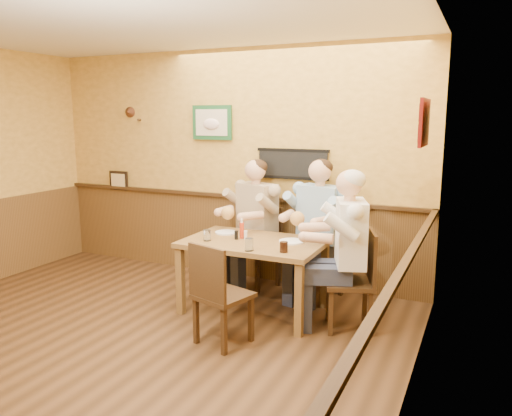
{
  "coord_description": "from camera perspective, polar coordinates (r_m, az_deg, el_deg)",
  "views": [
    {
      "loc": [
        2.91,
        -2.96,
        2.0
      ],
      "look_at": [
        0.87,
        1.45,
        1.1
      ],
      "focal_mm": 35.0,
      "sensor_mm": 36.0,
      "label": 1
    }
  ],
  "objects": [
    {
      "name": "room",
      "position": [
        4.2,
        -16.7,
        5.77
      ],
      "size": [
        5.02,
        5.03,
        2.81
      ],
      "color": "#372210",
      "rests_on": "ground"
    },
    {
      "name": "dining_table",
      "position": [
        5.11,
        -0.27,
        -4.74
      ],
      "size": [
        1.4,
        0.9,
        0.75
      ],
      "color": "brown",
      "rests_on": "ground"
    },
    {
      "name": "chair_back_left",
      "position": [
        5.9,
        0.12,
        -4.51
      ],
      "size": [
        0.56,
        0.56,
        0.95
      ],
      "primitive_type": null,
      "rotation": [
        0.0,
        0.0,
        -0.34
      ],
      "color": "#3E2813",
      "rests_on": "ground"
    },
    {
      "name": "chair_back_right",
      "position": [
        5.6,
        7.26,
        -5.3
      ],
      "size": [
        0.53,
        0.53,
        0.97
      ],
      "primitive_type": null,
      "rotation": [
        0.0,
        0.0,
        -0.21
      ],
      "color": "#3E2813",
      "rests_on": "ground"
    },
    {
      "name": "chair_right_end",
      "position": [
        4.82,
        10.61,
        -8.11
      ],
      "size": [
        0.57,
        0.57,
        0.96
      ],
      "primitive_type": null,
      "rotation": [
        0.0,
        0.0,
        -1.22
      ],
      "color": "#3E2813",
      "rests_on": "ground"
    },
    {
      "name": "chair_near_side",
      "position": [
        4.47,
        -3.75,
        -9.66
      ],
      "size": [
        0.53,
        0.53,
        0.93
      ],
      "primitive_type": null,
      "rotation": [
        0.0,
        0.0,
        2.87
      ],
      "color": "#3E2813",
      "rests_on": "ground"
    },
    {
      "name": "diner_tan_shirt",
      "position": [
        5.85,
        0.12,
        -2.58
      ],
      "size": [
        0.8,
        0.8,
        1.36
      ],
      "primitive_type": null,
      "rotation": [
        0.0,
        0.0,
        -0.34
      ],
      "color": "tan",
      "rests_on": "ground"
    },
    {
      "name": "diner_blue_polo",
      "position": [
        5.55,
        7.31,
        -3.23
      ],
      "size": [
        0.76,
        0.76,
        1.39
      ],
      "primitive_type": null,
      "rotation": [
        0.0,
        0.0,
        -0.21
      ],
      "color": "#84A7C7",
      "rests_on": "ground"
    },
    {
      "name": "diner_white_elder",
      "position": [
        4.76,
        10.69,
        -5.77
      ],
      "size": [
        0.81,
        0.81,
        1.37
      ],
      "primitive_type": null,
      "rotation": [
        0.0,
        0.0,
        -1.22
      ],
      "color": "silver",
      "rests_on": "ground"
    },
    {
      "name": "water_glass_left",
      "position": [
        5.09,
        -5.62,
        -3.12
      ],
      "size": [
        0.09,
        0.09,
        0.11
      ],
      "primitive_type": "cylinder",
      "rotation": [
        0.0,
        0.0,
        0.23
      ],
      "color": "white",
      "rests_on": "dining_table"
    },
    {
      "name": "water_glass_mid",
      "position": [
        4.69,
        -0.79,
        -4.2
      ],
      "size": [
        0.08,
        0.08,
        0.12
      ],
      "primitive_type": "cylinder",
      "rotation": [
        0.0,
        0.0,
        -0.01
      ],
      "color": "silver",
      "rests_on": "dining_table"
    },
    {
      "name": "cola_tumbler",
      "position": [
        4.66,
        3.2,
        -4.47
      ],
      "size": [
        0.1,
        0.1,
        0.1
      ],
      "primitive_type": "cylinder",
      "rotation": [
        0.0,
        0.0,
        0.39
      ],
      "color": "black",
      "rests_on": "dining_table"
    },
    {
      "name": "hot_sauce_bottle",
      "position": [
        5.16,
        -1.64,
        -2.47
      ],
      "size": [
        0.06,
        0.06,
        0.19
      ],
      "primitive_type": "cylinder",
      "rotation": [
        0.0,
        0.0,
        -0.42
      ],
      "color": "red",
      "rests_on": "dining_table"
    },
    {
      "name": "salt_shaker",
      "position": [
        5.14,
        -1.19,
        -3.09
      ],
      "size": [
        0.05,
        0.05,
        0.09
      ],
      "primitive_type": "cylinder",
      "rotation": [
        0.0,
        0.0,
        0.35
      ],
      "color": "silver",
      "rests_on": "dining_table"
    },
    {
      "name": "pepper_shaker",
      "position": [
        5.13,
        -2.27,
        -3.11
      ],
      "size": [
        0.05,
        0.05,
        0.09
      ],
      "primitive_type": "cylinder",
      "rotation": [
        0.0,
        0.0,
        0.41
      ],
      "color": "black",
      "rests_on": "dining_table"
    },
    {
      "name": "plate_far_left",
      "position": [
        5.42,
        -3.44,
        -2.79
      ],
      "size": [
        0.3,
        0.3,
        0.02
      ],
      "primitive_type": "cylinder",
      "rotation": [
        0.0,
        0.0,
        -0.32
      ],
      "color": "silver",
      "rests_on": "dining_table"
    },
    {
      "name": "plate_far_right",
      "position": [
        5.04,
        4.1,
        -3.82
      ],
      "size": [
        0.31,
        0.31,
        0.02
      ],
      "primitive_type": "cylinder",
      "rotation": [
        0.0,
        0.0,
        0.25
      ],
      "color": "white",
      "rests_on": "dining_table"
    }
  ]
}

